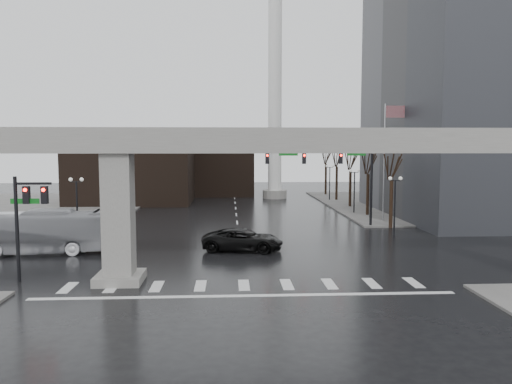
# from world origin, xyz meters

# --- Properties ---
(ground) EXTENTS (160.00, 160.00, 0.00)m
(ground) POSITION_xyz_m (0.00, 0.00, 0.00)
(ground) COLOR black
(ground) RESTS_ON ground
(sidewalk_ne) EXTENTS (28.00, 36.00, 0.15)m
(sidewalk_ne) POSITION_xyz_m (26.00, 36.00, 0.07)
(sidewalk_ne) COLOR slate
(sidewalk_ne) RESTS_ON ground
(sidewalk_nw) EXTENTS (28.00, 36.00, 0.15)m
(sidewalk_nw) POSITION_xyz_m (-26.00, 36.00, 0.07)
(sidewalk_nw) COLOR slate
(sidewalk_nw) RESTS_ON ground
(elevated_guideway) EXTENTS (48.00, 2.60, 8.70)m
(elevated_guideway) POSITION_xyz_m (1.26, 0.00, 6.88)
(elevated_guideway) COLOR gray
(elevated_guideway) RESTS_ON ground
(office_tower) EXTENTS (22.00, 26.00, 42.00)m
(office_tower) POSITION_xyz_m (28.00, 26.00, 21.00)
(office_tower) COLOR #58595D
(office_tower) RESTS_ON ground
(building_far_left) EXTENTS (16.00, 14.00, 10.00)m
(building_far_left) POSITION_xyz_m (-14.00, 42.00, 5.00)
(building_far_left) COLOR black
(building_far_left) RESTS_ON ground
(building_far_mid) EXTENTS (10.00, 10.00, 8.00)m
(building_far_mid) POSITION_xyz_m (-2.00, 52.00, 4.00)
(building_far_mid) COLOR black
(building_far_mid) RESTS_ON ground
(smokestack) EXTENTS (3.60, 3.60, 30.00)m
(smokestack) POSITION_xyz_m (6.00, 46.00, 13.35)
(smokestack) COLOR white
(smokestack) RESTS_ON ground
(signal_mast_arm) EXTENTS (12.12, 0.43, 8.00)m
(signal_mast_arm) POSITION_xyz_m (8.99, 18.80, 5.83)
(signal_mast_arm) COLOR black
(signal_mast_arm) RESTS_ON ground
(signal_left_pole) EXTENTS (2.30, 0.30, 6.00)m
(signal_left_pole) POSITION_xyz_m (-12.25, 0.50, 4.07)
(signal_left_pole) COLOR black
(signal_left_pole) RESTS_ON ground
(flagpole_assembly) EXTENTS (2.06, 0.12, 12.00)m
(flagpole_assembly) POSITION_xyz_m (15.29, 22.00, 7.53)
(flagpole_assembly) COLOR silver
(flagpole_assembly) RESTS_ON ground
(lamp_right_0) EXTENTS (1.22, 0.32, 5.11)m
(lamp_right_0) POSITION_xyz_m (13.50, 14.00, 3.47)
(lamp_right_0) COLOR black
(lamp_right_0) RESTS_ON ground
(lamp_right_1) EXTENTS (1.22, 0.32, 5.11)m
(lamp_right_1) POSITION_xyz_m (13.50, 28.00, 3.47)
(lamp_right_1) COLOR black
(lamp_right_1) RESTS_ON ground
(lamp_right_2) EXTENTS (1.22, 0.32, 5.11)m
(lamp_right_2) POSITION_xyz_m (13.50, 42.00, 3.47)
(lamp_right_2) COLOR black
(lamp_right_2) RESTS_ON ground
(lamp_left_0) EXTENTS (1.22, 0.32, 5.11)m
(lamp_left_0) POSITION_xyz_m (-13.50, 14.00, 3.47)
(lamp_left_0) COLOR black
(lamp_left_0) RESTS_ON ground
(lamp_left_1) EXTENTS (1.22, 0.32, 5.11)m
(lamp_left_1) POSITION_xyz_m (-13.50, 28.00, 3.47)
(lamp_left_1) COLOR black
(lamp_left_1) RESTS_ON ground
(lamp_left_2) EXTENTS (1.22, 0.32, 5.11)m
(lamp_left_2) POSITION_xyz_m (-13.50, 42.00, 3.47)
(lamp_left_2) COLOR black
(lamp_left_2) RESTS_ON ground
(tree_right_0) EXTENTS (1.09, 1.58, 7.50)m
(tree_right_0) POSITION_xyz_m (14.53, 18.02, 2.79)
(tree_right_0) COLOR black
(tree_right_0) RESTS_ON ground
(tree_right_1) EXTENTS (1.09, 1.61, 7.67)m
(tree_right_1) POSITION_xyz_m (14.53, 26.02, 2.85)
(tree_right_1) COLOR black
(tree_right_1) RESTS_ON ground
(tree_right_2) EXTENTS (1.10, 1.63, 7.85)m
(tree_right_2) POSITION_xyz_m (14.53, 34.02, 2.91)
(tree_right_2) COLOR black
(tree_right_2) RESTS_ON ground
(tree_right_3) EXTENTS (1.11, 1.66, 8.02)m
(tree_right_3) POSITION_xyz_m (14.53, 42.02, 2.98)
(tree_right_3) COLOR black
(tree_right_3) RESTS_ON ground
(tree_right_4) EXTENTS (1.12, 1.69, 8.19)m
(tree_right_4) POSITION_xyz_m (14.53, 50.02, 3.04)
(tree_right_4) COLOR black
(tree_right_4) RESTS_ON ground
(pickup_truck) EXTENTS (6.30, 3.73, 1.64)m
(pickup_truck) POSITION_xyz_m (0.19, 8.23, 0.82)
(pickup_truck) COLOR black
(pickup_truck) RESTS_ON ground
(city_bus) EXTENTS (11.45, 3.37, 3.15)m
(city_bus) POSITION_xyz_m (-14.85, 8.00, 1.57)
(city_bus) COLOR silver
(city_bus) RESTS_ON ground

